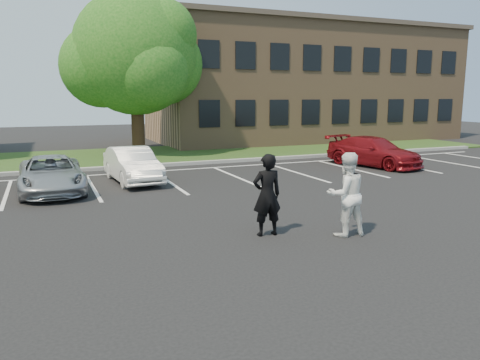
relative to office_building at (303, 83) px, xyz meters
name	(u,v)px	position (x,y,z in m)	size (l,w,h in m)	color
ground_plane	(257,241)	(-14.00, -21.99, -4.16)	(90.00, 90.00, 0.00)	black
curb	(147,166)	(-14.00, -9.99, -4.08)	(40.00, 0.30, 0.15)	gray
grass_strip	(132,156)	(-14.00, -5.99, -4.12)	(44.00, 8.00, 0.08)	#253D17
stall_lines	(196,176)	(-12.60, -13.04, -4.15)	(34.00, 5.36, 0.01)	silver
office_building	(303,83)	(0.00, 0.00, 0.00)	(22.40, 10.40, 8.30)	#8F6D4C
tree	(136,56)	(-13.38, -5.17, 1.19)	(7.80, 7.20, 8.80)	black
man_black_suit	(267,195)	(-13.60, -21.66, -3.18)	(0.71, 0.47, 1.95)	black
man_white_shirt	(346,194)	(-11.89, -22.38, -3.17)	(0.96, 0.75, 1.98)	white
car_silver_minivan	(51,174)	(-18.16, -14.34, -3.54)	(2.06, 4.47, 1.24)	#ACAFB3
car_white_sedan	(132,165)	(-15.27, -13.44, -3.50)	(1.40, 4.02, 1.32)	white
car_red_compact	(374,152)	(-4.14, -13.70, -3.48)	(1.91, 4.69, 1.36)	maroon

